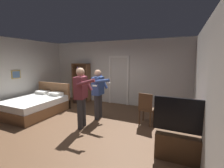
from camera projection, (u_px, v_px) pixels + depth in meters
ground_plane at (78, 126)px, 4.60m from camera, size 6.88×6.88×0.00m
wall_back at (115, 73)px, 6.88m from camera, size 6.50×0.12×2.78m
wall_left at (6, 76)px, 5.68m from camera, size 0.15×5.68×2.78m
wall_right at (207, 89)px, 3.08m from camera, size 0.12×5.68×2.78m
doorway_frame at (119, 77)px, 6.75m from camera, size 0.93×0.08×2.13m
bed at (36, 105)px, 5.72m from camera, size 1.64×2.02×1.02m
bookshelf at (82, 81)px, 7.42m from camera, size 0.87×0.32×1.78m
tv_flatscreen at (183, 142)px, 3.03m from camera, size 1.17×0.40×1.26m
side_table at (170, 113)px, 4.36m from camera, size 0.66×0.66×0.70m
laptop at (169, 104)px, 4.30m from camera, size 0.41×0.42×0.15m
bottle_on_table at (176, 103)px, 4.18m from camera, size 0.06×0.06×0.23m
wooden_chair at (146, 107)px, 4.65m from camera, size 0.47×0.47×0.99m
person_blue_shirt at (81, 94)px, 4.39m from camera, size 0.77×0.58×1.75m
person_striped_shirt at (98, 91)px, 5.08m from camera, size 0.71×0.56×1.65m
suitcase_dark at (79, 98)px, 7.09m from camera, size 0.51×0.43×0.44m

